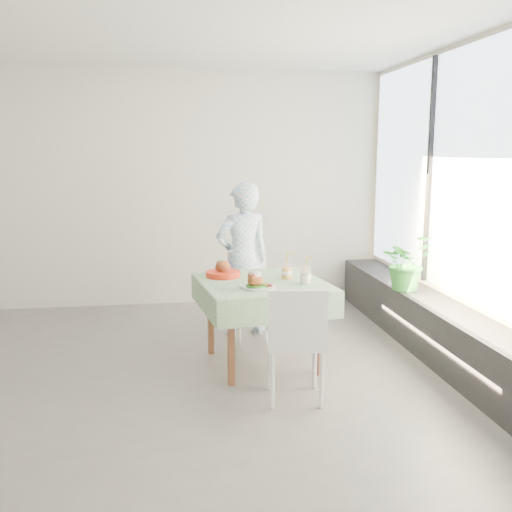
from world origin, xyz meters
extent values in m
plane|color=#5C5957|center=(0.00, 0.00, 0.00)|extent=(6.00, 6.00, 0.00)
plane|color=white|center=(0.00, 0.00, 2.80)|extent=(6.00, 6.00, 0.00)
cube|color=silver|center=(0.00, 2.50, 1.40)|extent=(6.00, 0.02, 2.80)
cube|color=silver|center=(0.00, -2.50, 1.40)|extent=(6.00, 0.02, 2.80)
cube|color=silver|center=(3.00, 0.00, 1.40)|extent=(0.02, 5.00, 2.80)
cube|color=#D1E0F9|center=(2.97, 0.00, 1.65)|extent=(0.01, 4.80, 2.18)
cube|color=black|center=(2.80, 0.00, 0.25)|extent=(0.40, 4.80, 0.50)
cube|color=brown|center=(1.19, 0.29, 0.71)|extent=(1.02, 1.02, 0.04)
cube|color=silver|center=(1.19, 0.29, 0.74)|extent=(1.18, 1.18, 0.01)
cube|color=white|center=(1.20, 1.03, 0.43)|extent=(0.44, 0.44, 0.04)
cube|color=white|center=(1.18, 1.21, 0.64)|extent=(0.40, 0.09, 0.40)
cube|color=white|center=(1.32, -0.45, 0.45)|extent=(0.46, 0.46, 0.04)
cube|color=white|center=(1.30, -0.64, 0.68)|extent=(0.42, 0.09, 0.42)
imported|color=#8AB7DE|center=(1.13, 1.13, 0.78)|extent=(0.64, 0.50, 1.55)
cylinder|color=white|center=(1.13, 0.05, 0.75)|extent=(0.28, 0.28, 0.02)
cylinder|color=#174C13|center=(1.10, 0.05, 0.76)|extent=(0.16, 0.16, 0.02)
ellipsoid|color=brown|center=(1.10, 0.05, 0.81)|extent=(0.13, 0.12, 0.10)
ellipsoid|color=white|center=(1.10, 0.05, 0.85)|extent=(0.10, 0.09, 0.07)
cylinder|color=maroon|center=(1.21, 0.04, 0.77)|extent=(0.05, 0.05, 0.03)
cylinder|color=white|center=(1.42, 0.37, 0.81)|extent=(0.09, 0.09, 0.13)
cylinder|color=#FAA115|center=(1.42, 0.37, 0.79)|extent=(0.08, 0.08, 0.10)
cylinder|color=white|center=(1.42, 0.37, 0.88)|extent=(0.10, 0.10, 0.01)
cylinder|color=gold|center=(1.43, 0.37, 0.92)|extent=(0.01, 0.03, 0.18)
cylinder|color=white|center=(1.54, 0.17, 0.81)|extent=(0.09, 0.09, 0.13)
cylinder|color=#E8E8C3|center=(1.54, 0.17, 0.79)|extent=(0.08, 0.08, 0.10)
cylinder|color=white|center=(1.54, 0.17, 0.88)|extent=(0.10, 0.10, 0.01)
cylinder|color=gold|center=(1.55, 0.17, 0.92)|extent=(0.01, 0.03, 0.18)
cylinder|color=red|center=(0.88, 0.54, 0.77)|extent=(0.31, 0.31, 0.05)
cylinder|color=white|center=(0.88, 0.54, 0.78)|extent=(0.26, 0.26, 0.02)
ellipsoid|color=brown|center=(0.88, 0.54, 0.83)|extent=(0.14, 0.13, 0.12)
imported|color=#287527|center=(2.70, 0.77, 0.78)|extent=(0.63, 0.60, 0.56)
camera|label=1|loc=(0.42, -4.43, 1.83)|focal=40.00mm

